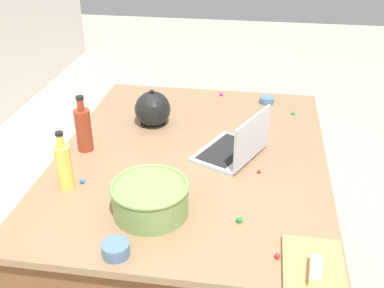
{
  "coord_description": "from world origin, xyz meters",
  "views": [
    {
      "loc": [
        -1.76,
        -0.28,
        1.94
      ],
      "look_at": [
        0.0,
        0.0,
        0.95
      ],
      "focal_mm": 42.9,
      "sensor_mm": 36.0,
      "label": 1
    }
  ],
  "objects_px": {
    "mixing_bowl_large": "(150,198)",
    "cutting_board": "(314,272)",
    "laptop": "(236,148)",
    "kettle": "(153,109)",
    "bottle_oil": "(64,165)",
    "bottle_soy": "(84,129)",
    "ramekin_medium": "(267,100)",
    "ramekin_small": "(116,249)",
    "butter_stick_left": "(316,271)"
  },
  "relations": [
    {
      "from": "butter_stick_left",
      "to": "ramekin_medium",
      "type": "relative_size",
      "value": 1.45
    },
    {
      "from": "mixing_bowl_large",
      "to": "cutting_board",
      "type": "relative_size",
      "value": 0.95
    },
    {
      "from": "butter_stick_left",
      "to": "ramekin_small",
      "type": "height_order",
      "value": "butter_stick_left"
    },
    {
      "from": "bottle_oil",
      "to": "ramekin_small",
      "type": "distance_m",
      "value": 0.47
    },
    {
      "from": "bottle_soy",
      "to": "cutting_board",
      "type": "height_order",
      "value": "bottle_soy"
    },
    {
      "from": "bottle_soy",
      "to": "ramekin_small",
      "type": "distance_m",
      "value": 0.73
    },
    {
      "from": "cutting_board",
      "to": "ramekin_small",
      "type": "bearing_deg",
      "value": 91.13
    },
    {
      "from": "mixing_bowl_large",
      "to": "cutting_board",
      "type": "bearing_deg",
      "value": -111.3
    },
    {
      "from": "bottle_soy",
      "to": "kettle",
      "type": "xyz_separation_m",
      "value": [
        0.3,
        -0.24,
        -0.03
      ]
    },
    {
      "from": "bottle_oil",
      "to": "kettle",
      "type": "xyz_separation_m",
      "value": [
        0.6,
        -0.21,
        -0.02
      ]
    },
    {
      "from": "kettle",
      "to": "ramekin_medium",
      "type": "xyz_separation_m",
      "value": [
        0.34,
        -0.56,
        -0.06
      ]
    },
    {
      "from": "mixing_bowl_large",
      "to": "bottle_oil",
      "type": "height_order",
      "value": "bottle_oil"
    },
    {
      "from": "laptop",
      "to": "ramekin_small",
      "type": "bearing_deg",
      "value": 153.73
    },
    {
      "from": "mixing_bowl_large",
      "to": "laptop",
      "type": "bearing_deg",
      "value": -31.69
    },
    {
      "from": "mixing_bowl_large",
      "to": "butter_stick_left",
      "type": "height_order",
      "value": "mixing_bowl_large"
    },
    {
      "from": "cutting_board",
      "to": "laptop",
      "type": "bearing_deg",
      "value": 23.61
    },
    {
      "from": "laptop",
      "to": "mixing_bowl_large",
      "type": "height_order",
      "value": "laptop"
    },
    {
      "from": "laptop",
      "to": "butter_stick_left",
      "type": "distance_m",
      "value": 0.75
    },
    {
      "from": "kettle",
      "to": "ramekin_medium",
      "type": "distance_m",
      "value": 0.66
    },
    {
      "from": "cutting_board",
      "to": "kettle",
      "type": "bearing_deg",
      "value": 37.89
    },
    {
      "from": "cutting_board",
      "to": "butter_stick_left",
      "type": "xyz_separation_m",
      "value": [
        -0.02,
        0.0,
        0.03
      ]
    },
    {
      "from": "laptop",
      "to": "cutting_board",
      "type": "bearing_deg",
      "value": -156.39
    },
    {
      "from": "mixing_bowl_large",
      "to": "bottle_oil",
      "type": "relative_size",
      "value": 1.17
    },
    {
      "from": "bottle_oil",
      "to": "cutting_board",
      "type": "height_order",
      "value": "bottle_oil"
    },
    {
      "from": "mixing_bowl_large",
      "to": "bottle_soy",
      "type": "relative_size",
      "value": 1.1
    },
    {
      "from": "cutting_board",
      "to": "ramekin_small",
      "type": "height_order",
      "value": "ramekin_small"
    },
    {
      "from": "butter_stick_left",
      "to": "cutting_board",
      "type": "bearing_deg",
      "value": 0.0
    },
    {
      "from": "bottle_soy",
      "to": "butter_stick_left",
      "type": "distance_m",
      "value": 1.17
    },
    {
      "from": "cutting_board",
      "to": "butter_stick_left",
      "type": "distance_m",
      "value": 0.04
    },
    {
      "from": "bottle_soy",
      "to": "ramekin_medium",
      "type": "height_order",
      "value": "bottle_soy"
    },
    {
      "from": "mixing_bowl_large",
      "to": "bottle_soy",
      "type": "xyz_separation_m",
      "value": [
        0.41,
        0.4,
        0.04
      ]
    },
    {
      "from": "bottle_soy",
      "to": "ramekin_small",
      "type": "height_order",
      "value": "bottle_soy"
    },
    {
      "from": "bottle_oil",
      "to": "kettle",
      "type": "height_order",
      "value": "bottle_oil"
    },
    {
      "from": "bottle_soy",
      "to": "kettle",
      "type": "distance_m",
      "value": 0.39
    },
    {
      "from": "laptop",
      "to": "ramekin_small",
      "type": "height_order",
      "value": "laptop"
    },
    {
      "from": "laptop",
      "to": "butter_stick_left",
      "type": "height_order",
      "value": "laptop"
    },
    {
      "from": "kettle",
      "to": "ramekin_medium",
      "type": "height_order",
      "value": "kettle"
    },
    {
      "from": "kettle",
      "to": "cutting_board",
      "type": "distance_m",
      "value": 1.19
    },
    {
      "from": "bottle_soy",
      "to": "butter_stick_left",
      "type": "bearing_deg",
      "value": -124.03
    },
    {
      "from": "cutting_board",
      "to": "butter_stick_left",
      "type": "height_order",
      "value": "butter_stick_left"
    },
    {
      "from": "ramekin_small",
      "to": "cutting_board",
      "type": "bearing_deg",
      "value": -88.87
    },
    {
      "from": "laptop",
      "to": "kettle",
      "type": "height_order",
      "value": "laptop"
    },
    {
      "from": "kettle",
      "to": "ramekin_medium",
      "type": "relative_size",
      "value": 2.81
    },
    {
      "from": "mixing_bowl_large",
      "to": "ramekin_medium",
      "type": "bearing_deg",
      "value": -21.13
    },
    {
      "from": "laptop",
      "to": "mixing_bowl_large",
      "type": "bearing_deg",
      "value": 148.31
    },
    {
      "from": "bottle_soy",
      "to": "cutting_board",
      "type": "bearing_deg",
      "value": -123.05
    },
    {
      "from": "laptop",
      "to": "butter_stick_left",
      "type": "bearing_deg",
      "value": -157.12
    },
    {
      "from": "bottle_oil",
      "to": "mixing_bowl_large",
      "type": "bearing_deg",
      "value": -106.85
    },
    {
      "from": "mixing_bowl_large",
      "to": "cutting_board",
      "type": "xyz_separation_m",
      "value": [
        -0.22,
        -0.57,
        -0.06
      ]
    },
    {
      "from": "bottle_soy",
      "to": "kettle",
      "type": "bearing_deg",
      "value": -38.96
    }
  ]
}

